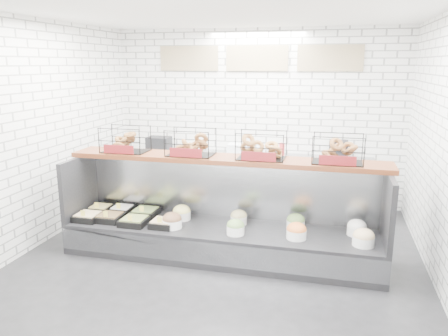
# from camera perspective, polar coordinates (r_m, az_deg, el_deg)

# --- Properties ---
(ground) EXTENTS (5.50, 5.50, 0.00)m
(ground) POSITION_cam_1_polar(r_m,az_deg,el_deg) (5.48, -1.18, -12.66)
(ground) COLOR black
(ground) RESTS_ON ground
(room_shell) EXTENTS (5.02, 5.51, 3.01)m
(room_shell) POSITION_cam_1_polar(r_m,az_deg,el_deg) (5.51, 0.38, 9.77)
(room_shell) COLOR white
(room_shell) RESTS_ON ground
(display_case) EXTENTS (4.00, 0.90, 1.20)m
(display_case) POSITION_cam_1_polar(r_m,az_deg,el_deg) (5.66, -0.42, -8.17)
(display_case) COLOR black
(display_case) RESTS_ON ground
(bagel_shelf) EXTENTS (4.10, 0.50, 0.40)m
(bagel_shelf) POSITION_cam_1_polar(r_m,az_deg,el_deg) (5.52, 0.21, 2.64)
(bagel_shelf) COLOR #491F0F
(bagel_shelf) RESTS_ON display_case
(prep_counter) EXTENTS (4.00, 0.60, 1.20)m
(prep_counter) POSITION_cam_1_polar(r_m,az_deg,el_deg) (7.55, 3.61, -1.47)
(prep_counter) COLOR #93969B
(prep_counter) RESTS_ON ground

